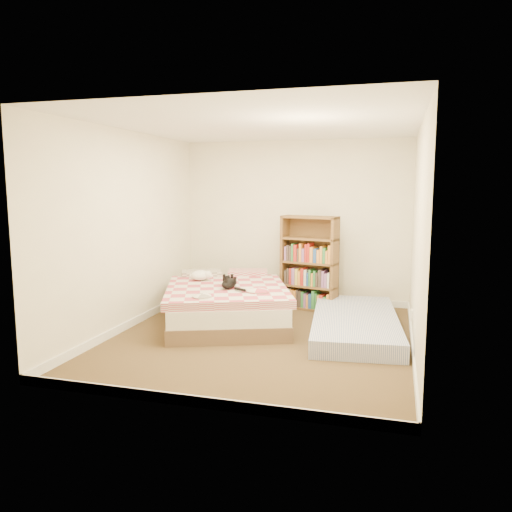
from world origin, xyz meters
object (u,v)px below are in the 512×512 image
(bed, at_px, (227,302))
(floor_mattress, at_px, (355,323))
(white_dog, at_px, (201,275))
(black_cat, at_px, (230,283))
(bookshelf, at_px, (309,274))

(bed, relative_size, floor_mattress, 1.09)
(floor_mattress, height_order, white_dog, white_dog)
(bed, distance_m, black_cat, 0.39)
(bed, distance_m, bookshelf, 1.38)
(bookshelf, relative_size, floor_mattress, 0.61)
(bed, height_order, bookshelf, bookshelf)
(black_cat, bearing_deg, bookshelf, 26.74)
(bed, bearing_deg, white_dog, 139.27)
(black_cat, relative_size, white_dog, 1.66)
(black_cat, bearing_deg, bed, 90.17)
(bookshelf, relative_size, white_dog, 3.64)
(bookshelf, distance_m, floor_mattress, 1.33)
(bed, xyz_separation_m, floor_mattress, (1.71, -0.04, -0.15))
(bed, height_order, black_cat, black_cat)
(bed, height_order, floor_mattress, bed)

